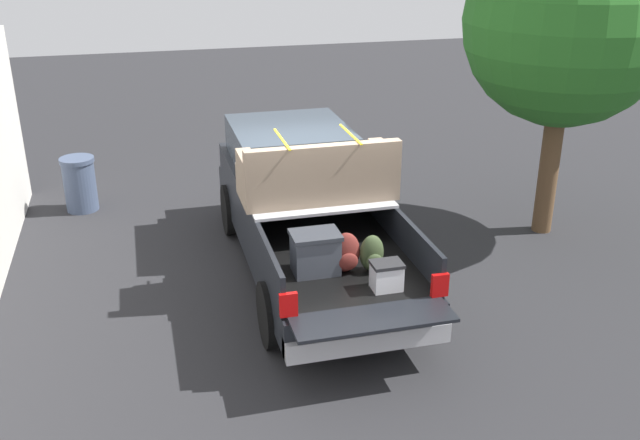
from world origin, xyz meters
name	(u,v)px	position (x,y,z in m)	size (l,w,h in m)	color
ground_plane	(310,273)	(0.00, 0.00, 0.00)	(40.00, 40.00, 0.00)	#262628
pickup_truck	(303,202)	(0.37, 0.00, 0.98)	(6.05, 2.07, 2.23)	black
tree_background	(568,23)	(0.55, -4.17, 3.41)	(3.17, 3.17, 5.01)	brown
trash_can	(80,184)	(3.46, 3.37, 0.50)	(0.60, 0.60, 0.98)	#3F4C66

